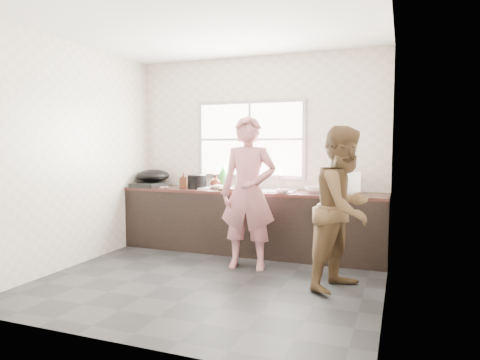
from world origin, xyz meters
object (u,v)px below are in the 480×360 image
at_px(bowl_crabs, 315,190).
at_px(burner, 148,185).
at_px(cutting_board, 232,189).
at_px(glass_jar, 184,183).
at_px(person_side, 344,208).
at_px(black_pot, 197,182).
at_px(pot_lid_left, 161,186).
at_px(dish_rack, 343,182).
at_px(bottle_green, 223,176).
at_px(pot_lid_right, 201,186).
at_px(bowl_held, 282,191).
at_px(wok, 153,176).
at_px(plate_food, 203,188).
at_px(bottle_brown_tall, 183,181).
at_px(bowl_mince, 218,187).
at_px(woman, 248,198).
at_px(bottle_brown_short, 216,182).

xyz_separation_m(bowl_crabs, burner, (-2.43, -0.13, -0.00)).
bearing_deg(cutting_board, glass_jar, 160.42).
xyz_separation_m(person_side, black_pot, (-2.15, 0.99, 0.12)).
xyz_separation_m(cutting_board, pot_lid_left, (-1.18, 0.11, -0.01)).
distance_m(black_pot, dish_rack, 2.01).
relative_size(bottle_green, pot_lid_right, 1.36).
xyz_separation_m(cutting_board, bowl_held, (0.73, -0.12, 0.02)).
bearing_deg(bowl_crabs, wok, 178.90).
bearing_deg(pot_lid_left, bottle_green, 13.14).
xyz_separation_m(pot_lid_left, pot_lid_right, (0.55, 0.21, -0.00)).
distance_m(bowl_crabs, bowl_held, 0.44).
xyz_separation_m(plate_food, bottle_brown_tall, (-0.34, 0.04, 0.09)).
xyz_separation_m(bowl_mince, burner, (-1.06, -0.12, 0.00)).
xyz_separation_m(woman, bowl_mince, (-0.71, 0.70, 0.04)).
xyz_separation_m(burner, pot_lid_left, (0.14, 0.13, -0.02)).
relative_size(person_side, bowl_mince, 8.43).
height_order(cutting_board, burner, burner).
bearing_deg(bowl_held, pot_lid_right, 162.07).
distance_m(person_side, pot_lid_left, 2.98).
bearing_deg(bowl_held, pot_lid_left, 173.19).
xyz_separation_m(bottle_brown_tall, burner, (-0.53, -0.10, -0.07)).
height_order(bowl_mince, bottle_green, bottle_green).
distance_m(bowl_held, plate_food, 1.19).
distance_m(glass_jar, pot_lid_left, 0.34).
height_order(woman, cutting_board, woman).
distance_m(person_side, bowl_crabs, 1.18).
bearing_deg(bottle_brown_short, woman, -44.80).
distance_m(bowl_crabs, burner, 2.43).
relative_size(bottle_green, bottle_brown_tall, 1.67).
distance_m(cutting_board, black_pot, 0.55).
bearing_deg(bottle_brown_short, burner, -170.26).
xyz_separation_m(cutting_board, plate_food, (-0.45, 0.04, -0.01)).
relative_size(bowl_crabs, burner, 0.53).
bearing_deg(person_side, black_pot, 88.45).
bearing_deg(bowl_mince, wok, 176.70).
relative_size(bottle_brown_tall, wok, 0.41).
relative_size(woman, glass_jar, 18.85).
distance_m(bowl_mince, bottle_brown_tall, 0.53).
xyz_separation_m(person_side, bottle_green, (-1.87, 1.28, 0.20)).
distance_m(bowl_held, glass_jar, 1.70).
bearing_deg(woman, glass_jar, 138.29).
xyz_separation_m(bottle_green, dish_rack, (1.73, -0.20, -0.03)).
height_order(bowl_crabs, bottle_brown_tall, bottle_brown_tall).
relative_size(dish_rack, pot_lid_right, 1.52).
distance_m(wok, dish_rack, 2.80).
xyz_separation_m(cutting_board, glass_jar, (-0.91, 0.32, 0.03)).
relative_size(bowl_mince, burner, 0.50).
bearing_deg(wok, glass_jar, 21.05).
bearing_deg(bowl_crabs, cutting_board, -174.34).
relative_size(black_pot, pot_lid_left, 0.98).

